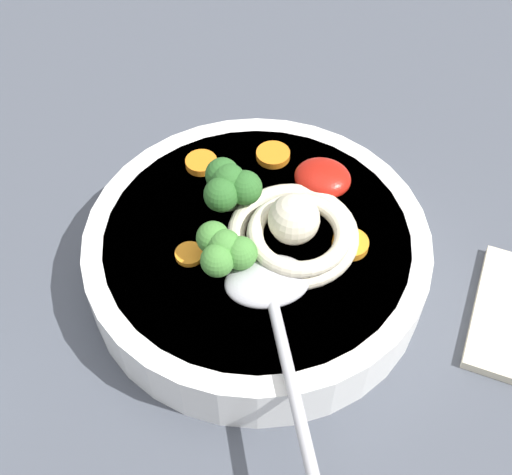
{
  "coord_description": "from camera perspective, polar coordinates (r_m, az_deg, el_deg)",
  "views": [
    {
      "loc": [
        15.46,
        -28.45,
        46.59
      ],
      "look_at": [
        3.8,
        -0.19,
        8.09
      ],
      "focal_mm": 46.72,
      "sensor_mm": 36.0,
      "label": 1
    }
  ],
  "objects": [
    {
      "name": "carrot_slice_extra_b",
      "position": [
        0.48,
        -5.68,
        -1.44
      ],
      "size": [
        2.08,
        2.08,
        0.41
      ],
      "primitive_type": "cylinder",
      "color": "orange",
      "rests_on": "soup_bowl"
    },
    {
      "name": "chili_sauce_dollop",
      "position": [
        0.52,
        5.73,
        5.1
      ],
      "size": [
        4.44,
        4.0,
        2.0
      ],
      "primitive_type": "ellipsoid",
      "color": "#B2190F",
      "rests_on": "soup_bowl"
    },
    {
      "name": "carrot_slice_beside_chili",
      "position": [
        0.55,
        1.47,
        7.09
      ],
      "size": [
        2.76,
        2.76,
        0.58
      ],
      "primitive_type": "cylinder",
      "color": "orange",
      "rests_on": "soup_bowl"
    },
    {
      "name": "broccoli_floret_beside_noodles",
      "position": [
        0.46,
        -2.76,
        -1.04
      ],
      "size": [
        4.63,
        3.98,
        3.66
      ],
      "color": "#7A9E60",
      "rests_on": "soup_bowl"
    },
    {
      "name": "table_slab",
      "position": [
        0.55,
        -3.57,
        -2.81
      ],
      "size": [
        112.21,
        112.21,
        3.37
      ],
      "primitive_type": "cube",
      "color": "#474C56",
      "rests_on": "ground"
    },
    {
      "name": "carrot_slice_extra_a",
      "position": [
        0.49,
        8.07,
        -0.56
      ],
      "size": [
        2.69,
        2.69,
        0.65
      ],
      "primitive_type": "cylinder",
      "color": "orange",
      "rests_on": "soup_bowl"
    },
    {
      "name": "carrot_slice_front",
      "position": [
        0.54,
        -4.71,
        6.39
      ],
      "size": [
        2.56,
        2.56,
        0.62
      ],
      "primitive_type": "cylinder",
      "color": "orange",
      "rests_on": "soup_bowl"
    },
    {
      "name": "broccoli_floret_center",
      "position": [
        0.49,
        -2.43,
        4.56
      ],
      "size": [
        5.11,
        4.4,
        4.04
      ],
      "color": "#7A9E60",
      "rests_on": "soup_bowl"
    },
    {
      "name": "soup_spoon",
      "position": [
        0.45,
        1.35,
        -5.17
      ],
      "size": [
        12.15,
        16.31,
        1.6
      ],
      "rotation": [
        0.0,
        0.0,
        5.28
      ],
      "color": "#B7B7BC",
      "rests_on": "soup_bowl"
    },
    {
      "name": "soup_bowl",
      "position": [
        0.51,
        -0.0,
        -1.6
      ],
      "size": [
        25.9,
        25.9,
        4.72
      ],
      "color": "white",
      "rests_on": "table_slab"
    },
    {
      "name": "noodle_pile",
      "position": [
        0.48,
        3.35,
        0.6
      ],
      "size": [
        10.61,
        10.4,
        4.26
      ],
      "color": "beige",
      "rests_on": "soup_bowl"
    }
  ]
}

